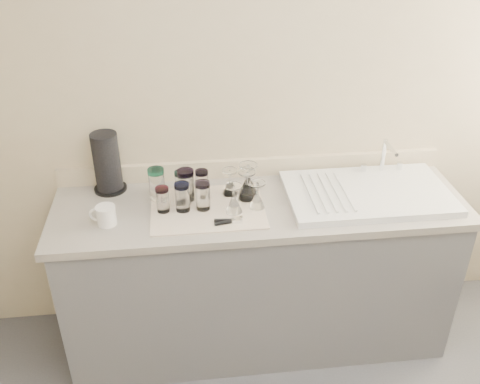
{
  "coord_description": "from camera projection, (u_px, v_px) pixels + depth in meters",
  "views": [
    {
      "loc": [
        -0.36,
        -1.03,
        2.31
      ],
      "look_at": [
        -0.11,
        1.15,
        1.0
      ],
      "focal_mm": 40.0,
      "sensor_mm": 36.0,
      "label": 1
    }
  ],
  "objects": [
    {
      "name": "room_envelope",
      "position": [
        338.0,
        234.0,
        1.3
      ],
      "size": [
        3.54,
        3.5,
        2.52
      ],
      "color": "#4B4B50",
      "rests_on": "ground"
    },
    {
      "name": "goblet_back_left",
      "position": [
        230.0,
        186.0,
        2.7
      ],
      "size": [
        0.08,
        0.08,
        0.14
      ],
      "color": "white",
      "rests_on": "dish_towel"
    },
    {
      "name": "counter_unit",
      "position": [
        259.0,
        273.0,
        2.89
      ],
      "size": [
        2.06,
        0.62,
        0.9
      ],
      "color": "slate",
      "rests_on": "ground"
    },
    {
      "name": "tumbler_teal",
      "position": [
        157.0,
        184.0,
        2.65
      ],
      "size": [
        0.08,
        0.08,
        0.16
      ],
      "color": "white",
      "rests_on": "dish_towel"
    },
    {
      "name": "sink_unit",
      "position": [
        368.0,
        193.0,
        2.71
      ],
      "size": [
        0.82,
        0.5,
        0.22
      ],
      "color": "white",
      "rests_on": "counter_unit"
    },
    {
      "name": "tumbler_purple",
      "position": [
        202.0,
        182.0,
        2.69
      ],
      "size": [
        0.07,
        0.07,
        0.13
      ],
      "color": "white",
      "rests_on": "dish_towel"
    },
    {
      "name": "tumbler_blue",
      "position": [
        182.0,
        197.0,
        2.56
      ],
      "size": [
        0.07,
        0.07,
        0.15
      ],
      "color": "white",
      "rests_on": "dish_towel"
    },
    {
      "name": "tumbler_magenta",
      "position": [
        163.0,
        199.0,
        2.55
      ],
      "size": [
        0.06,
        0.06,
        0.13
      ],
      "color": "white",
      "rests_on": "dish_towel"
    },
    {
      "name": "goblet_extra",
      "position": [
        247.0,
        189.0,
        2.66
      ],
      "size": [
        0.09,
        0.09,
        0.15
      ],
      "color": "white",
      "rests_on": "dish_towel"
    },
    {
      "name": "tumbler_extra",
      "position": [
        186.0,
        185.0,
        2.63
      ],
      "size": [
        0.08,
        0.08,
        0.16
      ],
      "color": "white",
      "rests_on": "dish_towel"
    },
    {
      "name": "tumbler_cyan",
      "position": [
        182.0,
        183.0,
        2.68
      ],
      "size": [
        0.07,
        0.07,
        0.13
      ],
      "color": "white",
      "rests_on": "dish_towel"
    },
    {
      "name": "dish_towel",
      "position": [
        208.0,
        208.0,
        2.61
      ],
      "size": [
        0.55,
        0.42,
        0.01
      ],
      "primitive_type": "cube",
      "color": "white",
      "rests_on": "counter_unit"
    },
    {
      "name": "can_opener",
      "position": [
        229.0,
        221.0,
        2.49
      ],
      "size": [
        0.13,
        0.05,
        0.02
      ],
      "color": "silver",
      "rests_on": "dish_towel"
    },
    {
      "name": "goblet_front_right",
      "position": [
        257.0,
        199.0,
        2.59
      ],
      "size": [
        0.08,
        0.08,
        0.14
      ],
      "color": "white",
      "rests_on": "dish_towel"
    },
    {
      "name": "paper_towel_roll",
      "position": [
        107.0,
        163.0,
        2.7
      ],
      "size": [
        0.17,
        0.17,
        0.31
      ],
      "color": "black",
      "rests_on": "counter_unit"
    },
    {
      "name": "tumbler_lavender",
      "position": [
        203.0,
        195.0,
        2.57
      ],
      "size": [
        0.07,
        0.07,
        0.15
      ],
      "color": "white",
      "rests_on": "dish_towel"
    },
    {
      "name": "white_mug",
      "position": [
        105.0,
        215.0,
        2.48
      ],
      "size": [
        0.14,
        0.11,
        0.09
      ],
      "color": "white",
      "rests_on": "counter_unit"
    },
    {
      "name": "goblet_front_left",
      "position": [
        234.0,
        203.0,
        2.56
      ],
      "size": [
        0.08,
        0.08,
        0.15
      ],
      "color": "white",
      "rests_on": "dish_towel"
    },
    {
      "name": "goblet_back_right",
      "position": [
        248.0,
        183.0,
        2.7
      ],
      "size": [
        0.09,
        0.09,
        0.16
      ],
      "color": "white",
      "rests_on": "dish_towel"
    }
  ]
}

